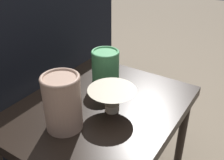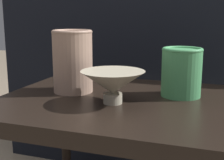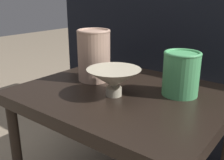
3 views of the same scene
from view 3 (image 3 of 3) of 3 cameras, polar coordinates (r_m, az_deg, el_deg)
name	(u,v)px [view 3 (image 3 of 3)]	position (r m, az deg, el deg)	size (l,w,h in m)	color
table	(123,104)	(0.89, 2.48, -5.16)	(0.66, 0.55, 0.43)	black
couch_backdrop	(194,61)	(1.41, 17.40, 4.04)	(1.32, 0.50, 0.82)	black
bowl	(115,79)	(0.81, 0.63, 0.23)	(0.17, 0.17, 0.09)	#B2A88E
vase_textured_left	(94,54)	(0.96, -3.94, 5.57)	(0.12, 0.12, 0.19)	tan
vase_colorful_right	(181,73)	(0.84, 14.81, 1.52)	(0.11, 0.11, 0.14)	#47995B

